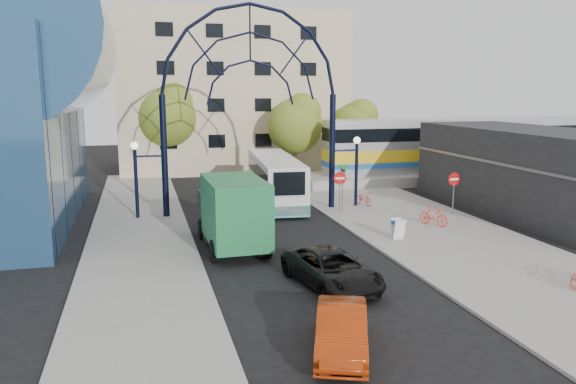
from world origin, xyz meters
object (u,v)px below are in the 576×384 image
object	(u,v)px
sandwich_board	(398,226)
tree_north_c	(357,124)
bike_near_b	(434,216)
tree_north_b	(168,114)
city_bus	(275,179)
black_suv	(332,269)
stop_sign	(340,182)
do_not_enter_sign	(454,183)
gateway_arch	(250,67)
red_sedan	(341,330)
street_name_sign	(343,178)
bike_near_a	(364,198)
green_truck	(232,212)
train_car	(474,144)
tree_north_a	(297,123)

from	to	relation	value
sandwich_board	tree_north_c	bearing A→B (deg)	73.45
bike_near_b	tree_north_b	bearing A→B (deg)	91.69
city_bus	black_suv	size ratio (longest dim) A/B	2.25
stop_sign	do_not_enter_sign	distance (m)	6.51
gateway_arch	red_sedan	size ratio (longest dim) A/B	3.44
gateway_arch	stop_sign	world-z (taller)	gateway_arch
street_name_sign	tree_north_c	xyz separation A→B (m)	(6.92, 15.33, 2.15)
sandwich_board	black_suv	world-z (taller)	black_suv
tree_north_c	city_bus	size ratio (longest dim) A/B	0.59
do_not_enter_sign	city_bus	xyz separation A→B (m)	(-8.90, 6.80, -0.42)
bike_near_b	street_name_sign	bearing A→B (deg)	98.86
tree_north_b	bike_near_a	world-z (taller)	tree_north_b
tree_north_b	green_truck	xyz separation A→B (m)	(1.53, -22.91, -3.59)
city_bus	stop_sign	bearing A→B (deg)	-55.50
bike_near_b	city_bus	bearing A→B (deg)	98.63
train_car	tree_north_a	world-z (taller)	tree_north_a
train_car	bike_near_a	size ratio (longest dim) A/B	15.43
black_suv	green_truck	bearing A→B (deg)	103.26
black_suv	bike_near_b	xyz separation A→B (m)	(8.27, 7.23, -0.03)
street_name_sign	tree_north_c	bearing A→B (deg)	65.69
black_suv	red_sedan	distance (m)	5.32
do_not_enter_sign	red_sedan	distance (m)	18.81
tree_north_b	bike_near_b	distance (m)	25.68
black_suv	red_sedan	bearing A→B (deg)	-116.71
tree_north_c	bike_near_b	xyz separation A→B (m)	(-3.46, -19.93, -3.63)
gateway_arch	stop_sign	size ratio (longest dim) A/B	5.46
bike_near_a	train_car	bearing A→B (deg)	18.87
tree_north_c	red_sedan	size ratio (longest dim) A/B	1.64
city_bus	black_suv	xyz separation A→B (m)	(-1.71, -16.03, -0.88)
tree_north_b	green_truck	bearing A→B (deg)	-86.17
stop_sign	bike_near_a	distance (m)	3.39
do_not_enter_sign	tree_north_c	bearing A→B (deg)	86.42
tree_north_b	green_truck	distance (m)	23.24
tree_north_c	bike_near_b	size ratio (longest dim) A/B	3.69
do_not_enter_sign	city_bus	size ratio (longest dim) A/B	0.23
do_not_enter_sign	tree_north_c	xyz separation A→B (m)	(1.12, 17.93, 2.30)
red_sedan	tree_north_c	bearing A→B (deg)	88.03
stop_sign	city_bus	size ratio (longest dim) A/B	0.23
tree_north_a	bike_near_b	bearing A→B (deg)	-81.95
stop_sign	black_suv	xyz separation A→B (m)	(-4.41, -11.23, -1.31)
sandwich_board	do_not_enter_sign	bearing A→B (deg)	36.68
gateway_arch	city_bus	bearing A→B (deg)	53.21
sandwich_board	black_suv	bearing A→B (deg)	-135.02
city_bus	green_truck	xyz separation A→B (m)	(-4.44, -9.78, 0.12)
tree_north_a	black_suv	world-z (taller)	tree_north_a
stop_sign	do_not_enter_sign	xyz separation A→B (m)	(6.20, -2.00, -0.02)
tree_north_a	green_truck	bearing A→B (deg)	-114.12
do_not_enter_sign	bike_near_b	world-z (taller)	do_not_enter_sign
bike_near_a	tree_north_c	bearing A→B (deg)	57.28
do_not_enter_sign	red_sedan	size ratio (longest dim) A/B	0.63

